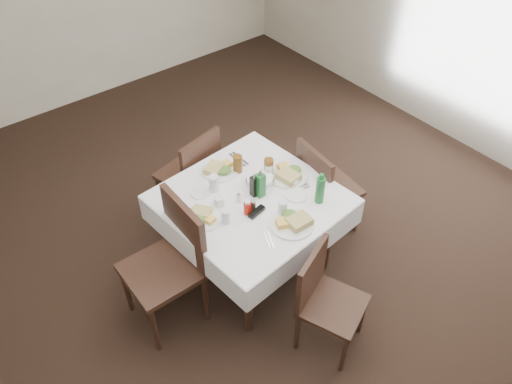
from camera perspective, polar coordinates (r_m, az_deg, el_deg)
ground_plane at (r=4.01m, az=-0.70°, el=-11.45°), size 7.00×7.00×0.00m
room_shell at (r=2.81m, az=-0.99°, el=9.52°), size 6.04×7.04×2.80m
dining_table at (r=3.68m, az=-0.58°, el=-1.69°), size 1.27×1.27×0.76m
chair_north at (r=4.25m, az=-7.13°, el=2.35°), size 0.51×0.51×0.91m
chair_south at (r=3.43m, az=7.68°, el=-11.54°), size 0.52×0.52×0.84m
chair_east at (r=4.12m, az=7.57°, el=0.77°), size 0.48×0.48×0.91m
chair_west at (r=3.52m, az=-9.52°, el=-7.28°), size 0.49×0.49×1.03m
meal_north at (r=3.83m, az=-4.18°, el=2.60°), size 0.28×0.28×0.06m
meal_south at (r=3.42m, az=4.21°, el=-3.38°), size 0.31×0.31×0.07m
meal_east at (r=3.79m, az=3.75°, el=2.07°), size 0.31×0.31×0.07m
meal_west at (r=3.47m, az=-6.11°, el=-2.84°), size 0.25×0.25×0.05m
side_plate_a at (r=3.68m, az=-6.34°, el=0.01°), size 0.16×0.16×0.01m
side_plate_b at (r=3.65m, az=4.60°, el=-0.32°), size 0.17×0.17×0.01m
water_n at (r=3.65m, az=-4.83°, el=0.98°), size 0.07×0.07×0.13m
water_s at (r=3.47m, az=3.07°, el=-1.83°), size 0.06×0.06×0.11m
water_e at (r=3.75m, az=1.46°, el=2.27°), size 0.06×0.06×0.11m
water_w at (r=3.41m, az=-3.46°, el=-2.81°), size 0.06×0.06×0.11m
iced_tea_a at (r=3.80m, az=-2.11°, el=3.24°), size 0.07×0.07×0.15m
iced_tea_b at (r=3.76m, az=1.45°, el=2.83°), size 0.07×0.07×0.15m
bread_basket at (r=3.71m, az=0.44°, el=1.25°), size 0.22×0.22×0.07m
oil_cruet_dark at (r=3.58m, az=-0.19°, el=0.76°), size 0.05×0.05×0.21m
oil_cruet_green at (r=3.57m, az=0.48°, el=0.88°), size 0.06×0.06×0.25m
ketchup_bottle at (r=3.47m, az=-0.98°, el=-1.81°), size 0.05×0.05×0.12m
salt_shaker at (r=3.57m, az=-2.02°, el=-0.69°), size 0.03×0.03×0.07m
pepper_shaker at (r=3.51m, az=-0.35°, el=-1.50°), size 0.04×0.04×0.09m
coffee_mug at (r=3.54m, az=-4.27°, el=-1.15°), size 0.11×0.11×0.08m
sunglasses at (r=3.50m, az=0.08°, el=-2.29°), size 0.15×0.07×0.03m
green_bottle at (r=3.55m, az=7.35°, el=0.28°), size 0.07×0.07×0.25m
sugar_caddy at (r=3.73m, az=4.48°, el=1.29°), size 0.11×0.09×0.05m
cutlery_n at (r=3.95m, az=-1.97°, el=3.75°), size 0.05×0.21×0.01m
cutlery_s at (r=3.33m, az=1.49°, el=-5.52°), size 0.10×0.16×0.01m
cutlery_e at (r=3.70m, az=4.84°, el=0.38°), size 0.19×0.09×0.01m
cutlery_w at (r=3.54m, az=-7.47°, el=-2.28°), size 0.17×0.08×0.01m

